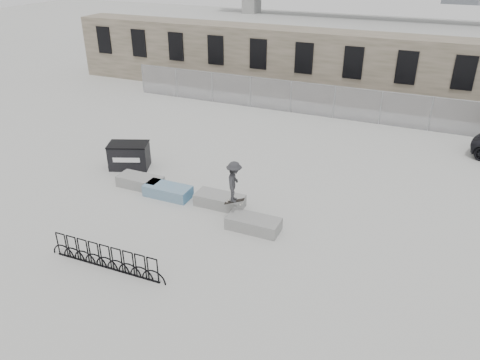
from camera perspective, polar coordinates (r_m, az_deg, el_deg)
name	(u,v)px	position (r m, az deg, el deg)	size (l,w,h in m)	color
ground	(197,201)	(19.59, -5.27, -2.59)	(120.00, 120.00, 0.00)	#B2B3AE
stone_wall	(309,64)	(33.04, 8.37, 13.81)	(36.00, 2.58, 4.50)	#685E4D
chainlink_fence	(291,96)	(29.87, 6.21, 10.11)	(22.06, 0.06, 2.02)	gray
planter_far_left	(140,181)	(21.00, -12.06, -0.14)	(2.00, 0.90, 0.49)	gray
planter_center_left	(168,191)	(19.99, -8.78, -1.29)	(2.00, 0.90, 0.49)	teal
planter_center_right	(220,200)	(19.09, -2.49, -2.43)	(2.00, 0.90, 0.49)	gray
planter_offset	(254,223)	(17.55, 1.66, -5.29)	(2.00, 0.90, 0.49)	gray
dumpster	(129,156)	(22.80, -13.36, 2.92)	(2.13, 1.73, 1.22)	black
bike_rack	(106,257)	(16.12, -16.06, -9.03)	(4.49, 0.12, 0.90)	black
skateboarder	(234,182)	(17.28, -0.71, -0.23)	(0.86, 1.16, 1.78)	#2D2D30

